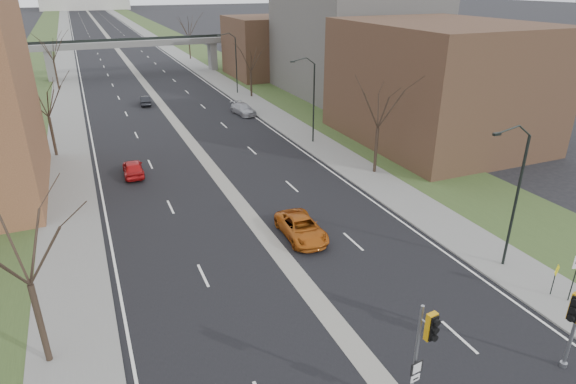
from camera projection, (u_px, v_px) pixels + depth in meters
road_surface at (107, 37)px, 145.65m from camera, size 20.00×600.00×0.01m
median_strip at (107, 37)px, 145.65m from camera, size 1.20×600.00×0.02m
sidewalk_right at (148, 35)px, 149.96m from camera, size 4.00×600.00×0.12m
sidewalk_left at (64, 38)px, 141.29m from camera, size 4.00×600.00×0.12m
grass_verge_right at (167, 34)px, 152.13m from camera, size 8.00×600.00×0.10m
grass_verge_left at (42, 39)px, 139.13m from camera, size 8.00×600.00×0.10m
commercial_block_near at (438, 83)px, 49.33m from camera, size 16.00×20.00×12.00m
commercial_block_mid at (354, 41)px, 70.35m from camera, size 18.00×22.00×15.00m
commercial_block_far at (271, 47)px, 84.32m from camera, size 14.00×14.00×10.00m
pedestrian_bridge at (134, 47)px, 84.85m from camera, size 34.00×3.00×6.45m
streetlight_near at (514, 158)px, 25.76m from camera, size 2.61×0.20×8.70m
streetlight_mid at (307, 76)px, 47.61m from camera, size 2.61×0.20×8.70m
streetlight_far at (230, 46)px, 69.47m from camera, size 2.61×0.20×8.70m
tree_left_a at (17, 231)px, 18.91m from camera, size 7.20×7.20×9.40m
tree_left_b at (44, 92)px, 44.29m from camera, size 6.75×6.75×8.81m
tree_left_c at (50, 43)px, 72.54m from camera, size 7.65×7.65×9.99m
tree_right_a at (380, 99)px, 40.06m from camera, size 7.20×7.20×9.40m
tree_right_b at (250, 56)px, 68.13m from camera, size 6.30×6.30×8.22m
tree_right_c at (188, 25)px, 101.26m from camera, size 7.65×7.65×9.99m
signal_pole_median at (424, 344)px, 17.59m from camera, size 0.58×0.83×5.01m
speed_limit_sign at (576, 270)px, 24.76m from camera, size 0.58×0.21×2.76m
warning_sign at (555, 275)px, 25.52m from camera, size 0.70×0.30×1.90m
car_left_near at (133, 168)px, 41.87m from camera, size 1.82×4.19×1.41m
car_left_far at (145, 100)px, 65.68m from camera, size 1.59×3.87×1.25m
car_right_near at (301, 228)px, 31.76m from camera, size 2.51×5.11×1.40m
car_right_mid at (243, 109)px, 61.08m from camera, size 2.49×4.88×1.36m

